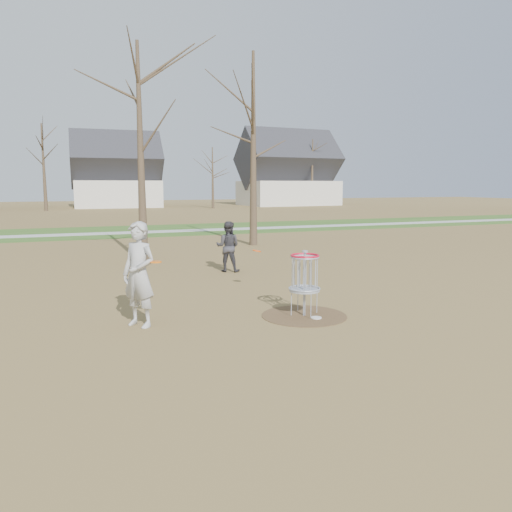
{
  "coord_description": "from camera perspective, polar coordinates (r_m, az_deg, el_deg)",
  "views": [
    {
      "loc": [
        -4.69,
        -9.14,
        2.74
      ],
      "look_at": [
        -0.5,
        1.5,
        1.1
      ],
      "focal_mm": 35.0,
      "sensor_mm": 36.0,
      "label": 1
    }
  ],
  "objects": [
    {
      "name": "player_standing",
      "position": [
        9.87,
        -13.23,
        -2.08
      ],
      "size": [
        0.85,
        0.89,
        2.05
      ],
      "primitive_type": "imported",
      "rotation": [
        0.0,
        0.0,
        -0.89
      ],
      "color": "#A9A9A9",
      "rests_on": "ground"
    },
    {
      "name": "green_band",
      "position": [
        30.63,
        -12.6,
        2.85
      ],
      "size": [
        160.0,
        8.0,
        0.01
      ],
      "primitive_type": "cube",
      "color": "#2D5119",
      "rests_on": "ground"
    },
    {
      "name": "bare_trees",
      "position": [
        45.47,
        -13.52,
        11.23
      ],
      "size": [
        52.62,
        44.98,
        9.0
      ],
      "color": "#382B1E",
      "rests_on": "ground"
    },
    {
      "name": "ground",
      "position": [
        10.63,
        5.51,
        -6.81
      ],
      "size": [
        160.0,
        160.0,
        0.0
      ],
      "primitive_type": "plane",
      "color": "brown",
      "rests_on": "ground"
    },
    {
      "name": "disc_grounded",
      "position": [
        10.43,
        6.9,
        -7.01
      ],
      "size": [
        0.22,
        0.22,
        0.02
      ],
      "primitive_type": "cylinder",
      "color": "silver",
      "rests_on": "dirt_circle"
    },
    {
      "name": "discs_in_play",
      "position": [
        11.22,
        -4.55,
        0.09
      ],
      "size": [
        3.25,
        2.7,
        0.29
      ],
      "color": "#F8500D",
      "rests_on": "ground"
    },
    {
      "name": "dirt_circle",
      "position": [
        10.63,
        5.51,
        -6.79
      ],
      "size": [
        1.8,
        1.8,
        0.01
      ],
      "primitive_type": "cylinder",
      "color": "#47331E",
      "rests_on": "ground"
    },
    {
      "name": "houses_row",
      "position": [
        62.36,
        -13.32,
        8.67
      ],
      "size": [
        56.51,
        10.01,
        7.26
      ],
      "color": "silver",
      "rests_on": "ground"
    },
    {
      "name": "footpath",
      "position": [
        29.64,
        -12.3,
        2.7
      ],
      "size": [
        160.0,
        1.5,
        0.01
      ],
      "primitive_type": "cube",
      "color": "#9E9E99",
      "rests_on": "green_band"
    },
    {
      "name": "disc_golf_basket",
      "position": [
        10.43,
        5.58,
        -1.96
      ],
      "size": [
        0.64,
        0.64,
        1.35
      ],
      "color": "#9EA3AD",
      "rests_on": "ground"
    },
    {
      "name": "player_throwing",
      "position": [
        15.78,
        -3.23,
        1.09
      ],
      "size": [
        0.97,
        0.91,
        1.6
      ],
      "primitive_type": "imported",
      "rotation": [
        0.0,
        0.0,
        2.63
      ],
      "color": "#343238",
      "rests_on": "ground"
    }
  ]
}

